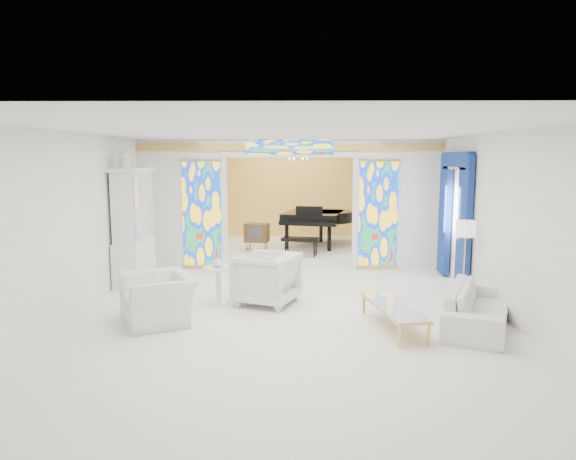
{
  "coord_description": "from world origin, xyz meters",
  "views": [
    {
      "loc": [
        0.13,
        -9.84,
        2.59
      ],
      "look_at": [
        -0.02,
        0.2,
        1.17
      ],
      "focal_mm": 32.0,
      "sensor_mm": 36.0,
      "label": 1
    }
  ],
  "objects_px": {
    "coffee_table": "(394,307)",
    "armchair_right": "(266,278)",
    "tv_console": "(257,233)",
    "china_cabinet": "(133,227)",
    "armchair_left": "(158,299)",
    "sofa": "(478,307)",
    "grand_piano": "(319,217)"
  },
  "relations": [
    {
      "from": "coffee_table",
      "to": "armchair_right",
      "type": "bearing_deg",
      "value": 146.32
    },
    {
      "from": "armchair_right",
      "to": "tv_console",
      "type": "height_order",
      "value": "armchair_right"
    },
    {
      "from": "china_cabinet",
      "to": "armchair_left",
      "type": "height_order",
      "value": "china_cabinet"
    },
    {
      "from": "sofa",
      "to": "armchair_left",
      "type": "bearing_deg",
      "value": 112.28
    },
    {
      "from": "armchair_left",
      "to": "grand_piano",
      "type": "relative_size",
      "value": 0.39
    },
    {
      "from": "grand_piano",
      "to": "tv_console",
      "type": "relative_size",
      "value": 4.24
    },
    {
      "from": "china_cabinet",
      "to": "tv_console",
      "type": "xyz_separation_m",
      "value": [
        2.33,
        2.83,
        -0.54
      ]
    },
    {
      "from": "china_cabinet",
      "to": "coffee_table",
      "type": "bearing_deg",
      "value": -30.86
    },
    {
      "from": "armchair_right",
      "to": "china_cabinet",
      "type": "bearing_deg",
      "value": -97.1
    },
    {
      "from": "coffee_table",
      "to": "tv_console",
      "type": "xyz_separation_m",
      "value": [
        -2.5,
        5.72,
        0.29
      ]
    },
    {
      "from": "sofa",
      "to": "coffee_table",
      "type": "distance_m",
      "value": 1.34
    },
    {
      "from": "china_cabinet",
      "to": "tv_console",
      "type": "bearing_deg",
      "value": 50.48
    },
    {
      "from": "armchair_left",
      "to": "grand_piano",
      "type": "distance_m",
      "value": 6.83
    },
    {
      "from": "china_cabinet",
      "to": "grand_piano",
      "type": "relative_size",
      "value": 0.92
    },
    {
      "from": "coffee_table",
      "to": "tv_console",
      "type": "relative_size",
      "value": 2.47
    },
    {
      "from": "armchair_right",
      "to": "sofa",
      "type": "bearing_deg",
      "value": 91.97
    },
    {
      "from": "china_cabinet",
      "to": "armchair_right",
      "type": "relative_size",
      "value": 2.69
    },
    {
      "from": "armchair_right",
      "to": "grand_piano",
      "type": "relative_size",
      "value": 0.34
    },
    {
      "from": "china_cabinet",
      "to": "armchair_left",
      "type": "bearing_deg",
      "value": -65.69
    },
    {
      "from": "sofa",
      "to": "coffee_table",
      "type": "relative_size",
      "value": 1.25
    },
    {
      "from": "coffee_table",
      "to": "tv_console",
      "type": "distance_m",
      "value": 6.25
    },
    {
      "from": "armchair_right",
      "to": "grand_piano",
      "type": "xyz_separation_m",
      "value": [
        1.17,
        5.14,
        0.49
      ]
    },
    {
      "from": "china_cabinet",
      "to": "armchair_right",
      "type": "bearing_deg",
      "value": -28.75
    },
    {
      "from": "armchair_left",
      "to": "armchair_right",
      "type": "bearing_deg",
      "value": 95.18
    },
    {
      "from": "grand_piano",
      "to": "tv_console",
      "type": "xyz_separation_m",
      "value": [
        -1.66,
        -0.76,
        -0.32
      ]
    },
    {
      "from": "sofa",
      "to": "tv_console",
      "type": "xyz_separation_m",
      "value": [
        -3.83,
        5.58,
        0.32
      ]
    },
    {
      "from": "china_cabinet",
      "to": "armchair_right",
      "type": "distance_m",
      "value": 3.3
    },
    {
      "from": "coffee_table",
      "to": "tv_console",
      "type": "bearing_deg",
      "value": 113.62
    },
    {
      "from": "armchair_left",
      "to": "tv_console",
      "type": "distance_m",
      "value": 5.56
    },
    {
      "from": "armchair_right",
      "to": "grand_piano",
      "type": "bearing_deg",
      "value": -171.14
    },
    {
      "from": "china_cabinet",
      "to": "grand_piano",
      "type": "height_order",
      "value": "china_cabinet"
    },
    {
      "from": "armchair_left",
      "to": "armchair_right",
      "type": "height_order",
      "value": "armchair_right"
    }
  ]
}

